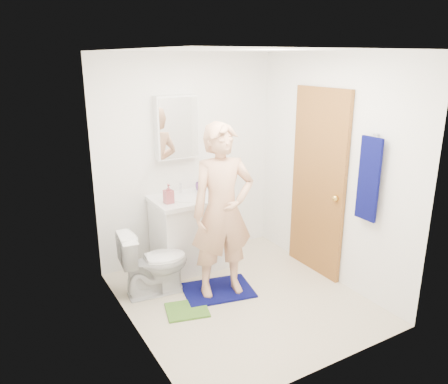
{
  "coord_description": "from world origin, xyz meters",
  "views": [
    {
      "loc": [
        -2.12,
        -3.29,
        2.35
      ],
      "look_at": [
        -0.06,
        0.25,
        1.07
      ],
      "focal_mm": 35.0,
      "sensor_mm": 36.0,
      "label": 1
    }
  ],
  "objects_px": {
    "toothbrush_cup": "(201,187)",
    "toilet": "(154,262)",
    "towel": "(369,179)",
    "man": "(222,211)",
    "vanity_cabinet": "(188,234)",
    "soap_dispenser": "(169,194)",
    "medicine_cabinet": "(177,127)"
  },
  "relations": [
    {
      "from": "vanity_cabinet",
      "to": "toothbrush_cup",
      "type": "relative_size",
      "value": 6.11
    },
    {
      "from": "vanity_cabinet",
      "to": "towel",
      "type": "height_order",
      "value": "towel"
    },
    {
      "from": "vanity_cabinet",
      "to": "man",
      "type": "height_order",
      "value": "man"
    },
    {
      "from": "toothbrush_cup",
      "to": "man",
      "type": "relative_size",
      "value": 0.07
    },
    {
      "from": "towel",
      "to": "vanity_cabinet",
      "type": "bearing_deg",
      "value": 128.47
    },
    {
      "from": "toilet",
      "to": "soap_dispenser",
      "type": "height_order",
      "value": "soap_dispenser"
    },
    {
      "from": "vanity_cabinet",
      "to": "toilet",
      "type": "xyz_separation_m",
      "value": [
        -0.56,
        -0.37,
        -0.05
      ]
    },
    {
      "from": "soap_dispenser",
      "to": "man",
      "type": "height_order",
      "value": "man"
    },
    {
      "from": "toothbrush_cup",
      "to": "man",
      "type": "bearing_deg",
      "value": -103.1
    },
    {
      "from": "vanity_cabinet",
      "to": "toilet",
      "type": "distance_m",
      "value": 0.67
    },
    {
      "from": "toilet",
      "to": "soap_dispenser",
      "type": "relative_size",
      "value": 3.32
    },
    {
      "from": "towel",
      "to": "toilet",
      "type": "xyz_separation_m",
      "value": [
        -1.74,
        1.12,
        -0.9
      ]
    },
    {
      "from": "vanity_cabinet",
      "to": "toothbrush_cup",
      "type": "distance_m",
      "value": 0.57
    },
    {
      "from": "man",
      "to": "soap_dispenser",
      "type": "bearing_deg",
      "value": 125.52
    },
    {
      "from": "medicine_cabinet",
      "to": "man",
      "type": "distance_m",
      "value": 1.18
    },
    {
      "from": "vanity_cabinet",
      "to": "soap_dispenser",
      "type": "relative_size",
      "value": 3.83
    },
    {
      "from": "vanity_cabinet",
      "to": "soap_dispenser",
      "type": "xyz_separation_m",
      "value": [
        -0.26,
        -0.08,
        0.55
      ]
    },
    {
      "from": "soap_dispenser",
      "to": "vanity_cabinet",
      "type": "bearing_deg",
      "value": 17.87
    },
    {
      "from": "towel",
      "to": "toilet",
      "type": "relative_size",
      "value": 1.15
    },
    {
      "from": "toothbrush_cup",
      "to": "man",
      "type": "xyz_separation_m",
      "value": [
        -0.2,
        -0.84,
        -0.01
      ]
    },
    {
      "from": "toilet",
      "to": "man",
      "type": "bearing_deg",
      "value": -114.05
    },
    {
      "from": "soap_dispenser",
      "to": "man",
      "type": "bearing_deg",
      "value": -64.81
    },
    {
      "from": "towel",
      "to": "toothbrush_cup",
      "type": "relative_size",
      "value": 6.11
    },
    {
      "from": "towel",
      "to": "man",
      "type": "distance_m",
      "value": 1.42
    },
    {
      "from": "toilet",
      "to": "man",
      "type": "xyz_separation_m",
      "value": [
        0.6,
        -0.35,
        0.55
      ]
    },
    {
      "from": "soap_dispenser",
      "to": "toothbrush_cup",
      "type": "distance_m",
      "value": 0.54
    },
    {
      "from": "medicine_cabinet",
      "to": "vanity_cabinet",
      "type": "bearing_deg",
      "value": -90.0
    },
    {
      "from": "medicine_cabinet",
      "to": "toilet",
      "type": "relative_size",
      "value": 1.01
    },
    {
      "from": "medicine_cabinet",
      "to": "toilet",
      "type": "bearing_deg",
      "value": -133.58
    },
    {
      "from": "towel",
      "to": "man",
      "type": "height_order",
      "value": "man"
    },
    {
      "from": "towel",
      "to": "man",
      "type": "xyz_separation_m",
      "value": [
        -1.14,
        0.77,
        -0.35
      ]
    },
    {
      "from": "toothbrush_cup",
      "to": "toilet",
      "type": "bearing_deg",
      "value": -148.54
    }
  ]
}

